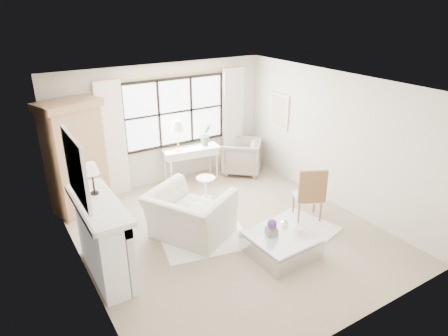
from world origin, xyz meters
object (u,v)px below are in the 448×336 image
(coffee_table, at_px, (281,245))
(club_armchair, at_px, (190,215))
(armoire, at_px, (75,157))
(console_table, at_px, (192,164))

(coffee_table, bearing_deg, club_armchair, 126.31)
(armoire, height_order, coffee_table, armoire)
(armoire, relative_size, coffee_table, 2.15)
(console_table, distance_m, coffee_table, 3.45)
(armoire, xyz_separation_m, coffee_table, (2.43, -3.35, -0.96))
(coffee_table, bearing_deg, armoire, 123.64)
(club_armchair, xyz_separation_m, coffee_table, (1.03, -1.28, -0.26))
(console_table, xyz_separation_m, club_armchair, (-1.15, -2.16, 0.04))
(armoire, xyz_separation_m, console_table, (2.56, 0.10, -0.74))
(console_table, xyz_separation_m, coffee_table, (-0.13, -3.44, -0.22))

